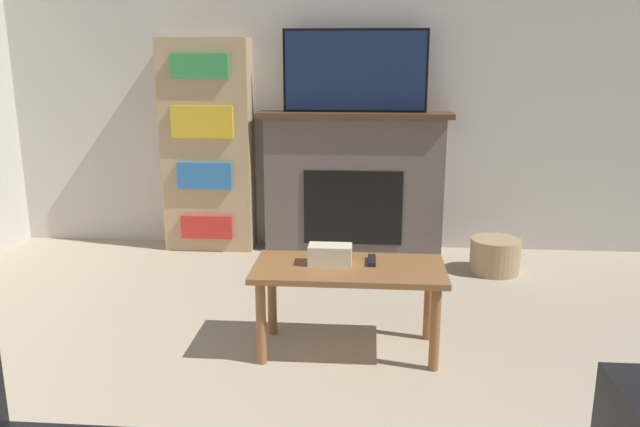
# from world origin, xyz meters

# --- Properties ---
(wall_back) EXTENTS (5.92, 0.06, 2.70)m
(wall_back) POSITION_xyz_m (0.00, 4.55, 1.35)
(wall_back) COLOR beige
(wall_back) RESTS_ON ground_plane
(fireplace) EXTENTS (1.47, 0.28, 1.08)m
(fireplace) POSITION_xyz_m (0.27, 4.41, 0.55)
(fireplace) COLOR #605651
(fireplace) RESTS_ON ground_plane
(tv) EXTENTS (1.07, 0.03, 0.61)m
(tv) POSITION_xyz_m (0.27, 4.39, 1.39)
(tv) COLOR black
(tv) RESTS_ON fireplace
(coffee_table) EXTENTS (0.97, 0.47, 0.46)m
(coffee_table) POSITION_xyz_m (0.30, 2.65, 0.39)
(coffee_table) COLOR brown
(coffee_table) RESTS_ON ground_plane
(tissue_box) EXTENTS (0.22, 0.12, 0.10)m
(tissue_box) POSITION_xyz_m (0.20, 2.68, 0.51)
(tissue_box) COLOR beige
(tissue_box) RESTS_ON coffee_table
(remote_control) EXTENTS (0.04, 0.15, 0.02)m
(remote_control) POSITION_xyz_m (0.41, 2.72, 0.47)
(remote_control) COLOR black
(remote_control) RESTS_ON coffee_table
(bookshelf) EXTENTS (0.69, 0.29, 1.63)m
(bookshelf) POSITION_xyz_m (-0.86, 4.39, 0.81)
(bookshelf) COLOR tan
(bookshelf) RESTS_ON ground_plane
(storage_basket) EXTENTS (0.35, 0.35, 0.24)m
(storage_basket) POSITION_xyz_m (1.29, 3.95, 0.12)
(storage_basket) COLOR tan
(storage_basket) RESTS_ON ground_plane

